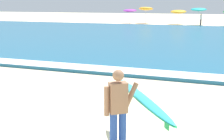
% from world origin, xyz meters
% --- Properties ---
extents(sea, '(120.00, 28.00, 0.14)m').
position_xyz_m(sea, '(0.00, 20.17, 0.07)').
color(sea, '#1E6084').
rests_on(sea, ground).
extents(surf_foam, '(120.00, 1.16, 0.01)m').
position_xyz_m(surf_foam, '(0.00, 6.77, 0.15)').
color(surf_foam, white).
rests_on(surf_foam, sea).
extents(surfer_with_board, '(1.86, 2.47, 1.73)m').
position_xyz_m(surfer_with_board, '(2.36, 0.39, 1.03)').
color(surfer_with_board, '#284CA3').
rests_on(surfer_with_board, ground).
extents(beach_umbrella_0, '(1.97, 1.99, 2.15)m').
position_xyz_m(beach_umbrella_0, '(-8.01, 36.93, 1.90)').
color(beach_umbrella_0, beige).
rests_on(beach_umbrella_0, ground).
extents(beach_umbrella_1, '(2.08, 2.11, 2.47)m').
position_xyz_m(beach_umbrella_1, '(-5.88, 38.12, 2.16)').
color(beach_umbrella_1, beige).
rests_on(beach_umbrella_1, ground).
extents(beach_umbrella_2, '(2.16, 2.19, 2.09)m').
position_xyz_m(beach_umbrella_2, '(-1.05, 37.46, 1.78)').
color(beach_umbrella_2, beige).
rests_on(beach_umbrella_2, ground).
extents(beach_umbrella_3, '(2.14, 2.16, 2.38)m').
position_xyz_m(beach_umbrella_3, '(1.69, 37.15, 2.10)').
color(beach_umbrella_3, beige).
rests_on(beach_umbrella_3, ground).
extents(beachgoer_near_row_left, '(0.32, 0.20, 1.58)m').
position_xyz_m(beachgoer_near_row_left, '(2.09, 36.57, 0.84)').
color(beachgoer_near_row_left, '#383842').
rests_on(beachgoer_near_row_left, ground).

